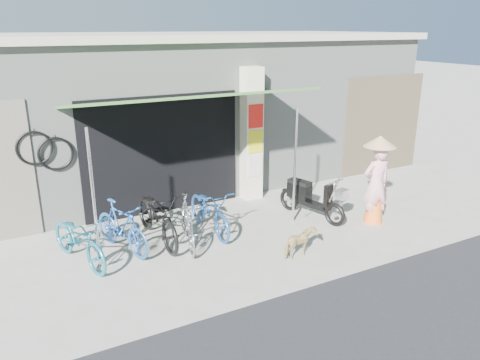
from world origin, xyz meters
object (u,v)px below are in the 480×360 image
bike_navy (210,210)px  moped (310,198)px  bike_black (157,216)px  bike_teal (79,239)px  street_dog (300,243)px  bike_blue (122,227)px  bike_silver (187,222)px  nun (376,181)px

bike_navy → moped: moped is taller
bike_black → moped: size_ratio=1.19×
bike_teal → street_dog: size_ratio=2.71×
bike_navy → street_dog: (0.92, -1.72, -0.18)m
street_dog → bike_teal: bearing=53.9°
bike_navy → street_dog: 1.96m
bike_blue → bike_silver: size_ratio=1.00×
bike_black → bike_navy: 1.04m
bike_navy → moped: size_ratio=1.04×
street_dog → moped: moped is taller
bike_teal → bike_navy: (2.47, 0.16, -0.00)m
bike_teal → bike_silver: 1.87m
bike_black → street_dog: bearing=-44.7°
moped → bike_teal: bearing=161.9°
bike_teal → bike_silver: bike_silver is taller
bike_blue → nun: 5.01m
bike_blue → bike_black: bike_black is taller
bike_black → bike_silver: bike_black is taller
bike_navy → street_dog: size_ratio=2.70×
bike_navy → bike_silver: bearing=-149.3°
bike_blue → bike_navy: bearing=-17.8°
bike_teal → bike_blue: bike_blue is taller
bike_teal → nun: bearing=-27.2°
bike_blue → bike_navy: 1.72m
nun → bike_navy: bearing=-13.1°
bike_silver → street_dog: bearing=-27.4°
bike_black → moped: bearing=-9.3°
bike_teal → bike_silver: bearing=-23.6°
bike_silver → bike_navy: bearing=45.1°
street_dog → nun: size_ratio=0.35×
moped → bike_silver: bearing=164.8°
bike_silver → bike_navy: size_ratio=0.90×
bike_silver → moped: bearing=14.9°
bike_blue → bike_silver: 1.16m
bike_teal → nun: (5.61, -0.98, 0.44)m
bike_silver → moped: (2.75, 0.04, -0.03)m
bike_teal → bike_silver: size_ratio=1.11×
bike_blue → nun: bearing=-31.7°
bike_silver → street_dog: bike_silver is taller
street_dog → moped: (1.22, 1.39, 0.16)m
bike_black → bike_silver: 0.60m
bike_black → moped: bike_black is taller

